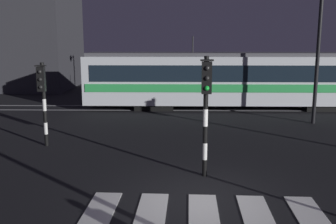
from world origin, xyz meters
name	(u,v)px	position (x,y,z in m)	size (l,w,h in m)	color
ground_plane	(200,199)	(0.00, 0.00, 0.00)	(120.00, 120.00, 0.00)	black
rail_near	(187,110)	(0.00, 12.31, 0.01)	(80.00, 0.12, 0.03)	#59595E
rail_far	(186,106)	(0.00, 13.75, 0.01)	(80.00, 0.12, 0.03)	#59595E
traffic_light_corner_far_left	(43,92)	(-5.57, 4.82, 2.09)	(0.36, 0.42, 3.17)	black
traffic_light_median_centre	(206,99)	(0.24, 1.63, 2.34)	(0.36, 0.42, 3.55)	black
street_lamp_trackside_right	(322,23)	(6.02, 8.88, 4.75)	(0.44, 1.21, 7.53)	black
tram	(238,79)	(2.96, 13.02, 1.75)	(17.72, 2.58, 4.15)	silver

